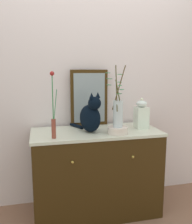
{
  "coord_description": "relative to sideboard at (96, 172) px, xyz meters",
  "views": [
    {
      "loc": [
        -0.52,
        -2.17,
        1.4
      ],
      "look_at": [
        0.0,
        0.0,
        1.01
      ],
      "focal_mm": 38.98,
      "sensor_mm": 36.0,
      "label": 1
    }
  ],
  "objects": [
    {
      "name": "ground_plane",
      "position": [
        0.0,
        0.0,
        -0.41
      ],
      "size": [
        6.0,
        6.0,
        0.0
      ],
      "primitive_type": "plane",
      "color": "#8A5E49"
    },
    {
      "name": "wall_back",
      "position": [
        0.0,
        0.35,
        0.89
      ],
      "size": [
        4.4,
        0.08,
        2.6
      ],
      "primitive_type": "cube",
      "color": "silver",
      "rests_on": "ground_plane"
    },
    {
      "name": "sideboard",
      "position": [
        0.0,
        0.0,
        0.0
      ],
      "size": [
        1.21,
        0.56,
        0.83
      ],
      "color": "#35220B",
      "rests_on": "ground_plane"
    },
    {
      "name": "mirror_leaning",
      "position": [
        -0.01,
        0.25,
        0.7
      ],
      "size": [
        0.38,
        0.03,
        0.57
      ],
      "color": "#3A240B",
      "rests_on": "sideboard"
    },
    {
      "name": "cat_sitting",
      "position": [
        -0.06,
        -0.03,
        0.56
      ],
      "size": [
        0.27,
        0.44,
        0.37
      ],
      "color": "black",
      "rests_on": "sideboard"
    },
    {
      "name": "vase_slim_green",
      "position": [
        -0.4,
        -0.16,
        0.59
      ],
      "size": [
        0.06,
        0.04,
        0.56
      ],
      "color": "brown",
      "rests_on": "sideboard"
    },
    {
      "name": "bowl_porcelain",
      "position": [
        0.17,
        -0.15,
        0.44
      ],
      "size": [
        0.18,
        0.18,
        0.06
      ],
      "primitive_type": "cylinder",
      "color": "silver",
      "rests_on": "sideboard"
    },
    {
      "name": "vase_glass_clear",
      "position": [
        0.16,
        -0.15,
        0.62
      ],
      "size": [
        0.22,
        0.26,
        0.55
      ],
      "color": "silver",
      "rests_on": "bowl_porcelain"
    },
    {
      "name": "jar_lidded_porcelain",
      "position": [
        0.46,
        0.01,
        0.55
      ],
      "size": [
        0.12,
        0.12,
        0.3
      ],
      "color": "white",
      "rests_on": "sideboard"
    }
  ]
}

